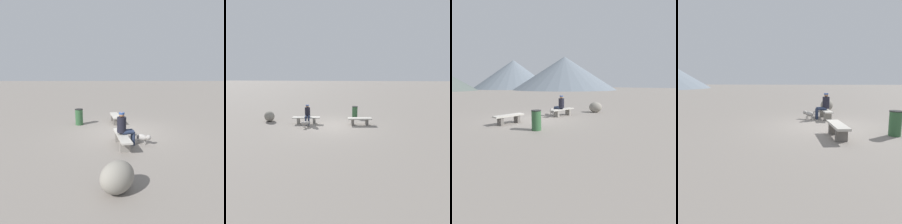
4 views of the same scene
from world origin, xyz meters
The scene contains 9 objects.
ground centered at (0.00, 0.00, -0.03)m, with size 210.00×210.00×0.06m, color gray.
bench_left centered at (-1.72, -0.33, 0.32)m, with size 1.58×0.63×0.46m.
bench_right centered at (1.82, -0.19, 0.31)m, with size 1.85×0.62×0.45m.
seated_person centered at (1.70, -0.11, 0.74)m, with size 0.44×0.69×1.29m.
dog centered at (1.60, 0.65, 0.27)m, with size 0.49×0.61×0.41m.
trash_bin centered at (-1.33, -2.31, 0.44)m, with size 0.43×0.43×0.87m.
boulder centered at (4.57, -0.48, 0.37)m, with size 0.66×0.89×0.73m, color gray.
distant_peak_1 centered at (29.97, 68.62, 6.21)m, with size 34.40×34.40×12.41m, color slate.
distant_peak_2 centered at (39.73, 45.61, 6.09)m, with size 38.24×38.24×12.18m, color slate.
Camera 3 is at (-5.35, -9.09, 1.95)m, focal length 29.73 mm.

